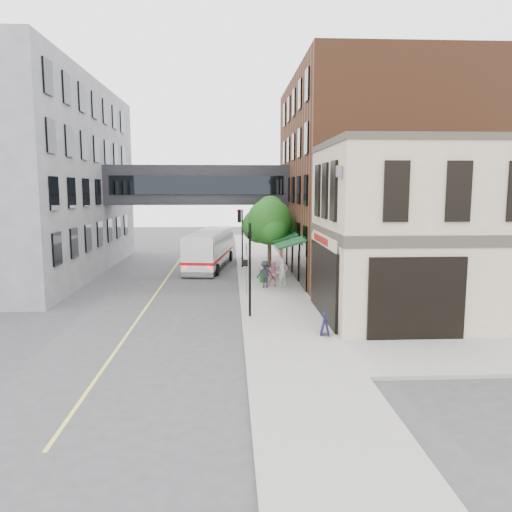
{
  "coord_description": "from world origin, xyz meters",
  "views": [
    {
      "loc": [
        -0.51,
        -21.42,
        6.28
      ],
      "look_at": [
        0.75,
        3.17,
        2.92
      ],
      "focal_mm": 35.0,
      "sensor_mm": 36.0,
      "label": 1
    }
  ],
  "objects": [
    {
      "name": "brick_building",
      "position": [
        9.98,
        15.0,
        6.99
      ],
      "size": [
        13.76,
        18.0,
        14.0
      ],
      "color": "#5A301C",
      "rests_on": "ground"
    },
    {
      "name": "ground",
      "position": [
        0.0,
        0.0,
        0.0
      ],
      "size": [
        120.0,
        120.0,
        0.0
      ],
      "primitive_type": "plane",
      "color": "#38383A",
      "rests_on": "ground"
    },
    {
      "name": "pedestrian_a",
      "position": [
        2.78,
        9.31,
        1.02
      ],
      "size": [
        0.74,
        0.6,
        1.74
      ],
      "primitive_type": "imported",
      "rotation": [
        0.0,
        0.0,
        0.33
      ],
      "color": "silver",
      "rests_on": "sidewalk_main"
    },
    {
      "name": "newspaper_box",
      "position": [
        1.64,
        10.62,
        0.57
      ],
      "size": [
        0.53,
        0.5,
        0.84
      ],
      "primitive_type": "cube",
      "rotation": [
        0.0,
        0.0,
        0.38
      ],
      "color": "#135517",
      "rests_on": "sidewalk_main"
    },
    {
      "name": "sandwich_board",
      "position": [
        3.43,
        -1.24,
        0.62
      ],
      "size": [
        0.42,
        0.57,
        0.93
      ],
      "primitive_type": "cube",
      "rotation": [
        0.0,
        0.0,
        -0.18
      ],
      "color": "black",
      "rests_on": "sidewalk_main"
    },
    {
      "name": "traffic_signal_near",
      "position": [
        0.37,
        2.0,
        2.98
      ],
      "size": [
        0.44,
        0.22,
        4.6
      ],
      "color": "black",
      "rests_on": "sidewalk_main"
    },
    {
      "name": "street_sign_pole",
      "position": [
        0.39,
        7.0,
        1.93
      ],
      "size": [
        0.08,
        0.75,
        3.0
      ],
      "color": "gray",
      "rests_on": "sidewalk_main"
    },
    {
      "name": "corner_building",
      "position": [
        8.97,
        2.0,
        4.21
      ],
      "size": [
        10.19,
        8.12,
        8.45
      ],
      "color": "tan",
      "rests_on": "ground"
    },
    {
      "name": "pedestrian_c",
      "position": [
        1.62,
        8.91,
        0.99
      ],
      "size": [
        1.2,
        0.86,
        1.68
      ],
      "primitive_type": "imported",
      "rotation": [
        0.0,
        0.0,
        -0.23
      ],
      "color": "#212129",
      "rests_on": "sidewalk_main"
    },
    {
      "name": "traffic_signal_far",
      "position": [
        0.26,
        17.0,
        3.34
      ],
      "size": [
        0.53,
        0.28,
        4.5
      ],
      "color": "black",
      "rests_on": "sidewalk_main"
    },
    {
      "name": "sidewalk_main",
      "position": [
        2.0,
        14.0,
        0.07
      ],
      "size": [
        4.0,
        60.0,
        0.15
      ],
      "primitive_type": "cube",
      "color": "gray",
      "rests_on": "ground"
    },
    {
      "name": "lane_marking",
      "position": [
        -5.0,
        10.0,
        0.01
      ],
      "size": [
        0.12,
        40.0,
        0.01
      ],
      "primitive_type": "cube",
      "color": "#D8CC4C",
      "rests_on": "ground"
    },
    {
      "name": "skyway_bridge",
      "position": [
        -3.0,
        18.0,
        6.5
      ],
      "size": [
        14.0,
        3.18,
        3.0
      ],
      "color": "black",
      "rests_on": "ground"
    },
    {
      "name": "opposite_building",
      "position": [
        -17.0,
        16.0,
        7.0
      ],
      "size": [
        14.0,
        24.0,
        14.0
      ],
      "primitive_type": "cube",
      "color": "slate",
      "rests_on": "ground"
    },
    {
      "name": "street_tree",
      "position": [
        2.19,
        13.22,
        3.91
      ],
      "size": [
        3.8,
        3.2,
        5.6
      ],
      "color": "#382619",
      "rests_on": "sidewalk_main"
    },
    {
      "name": "bus",
      "position": [
        -2.14,
        17.99,
        1.59
      ],
      "size": [
        3.72,
        10.76,
        2.84
      ],
      "color": "white",
      "rests_on": "ground"
    },
    {
      "name": "pedestrian_b",
      "position": [
        2.16,
        9.15,
        0.97
      ],
      "size": [
        0.89,
        0.74,
        1.64
      ],
      "primitive_type": "imported",
      "rotation": [
        0.0,
        0.0,
        -0.16
      ],
      "color": "pink",
      "rests_on": "sidewalk_main"
    }
  ]
}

